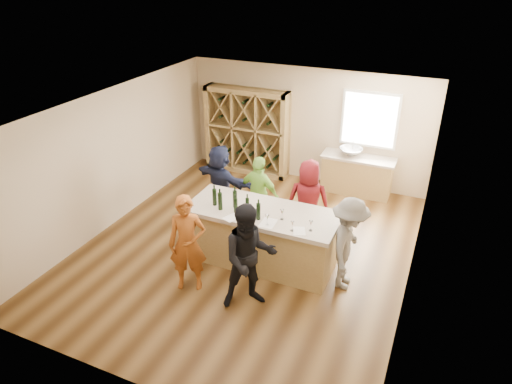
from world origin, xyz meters
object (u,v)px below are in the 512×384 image
at_px(wine_rack, 247,131).
at_px(wine_bottle_e, 247,205).
at_px(wine_bottle_b, 220,201).
at_px(person_far_mid, 259,194).
at_px(person_near_left, 188,244).
at_px(person_far_left, 220,182).
at_px(wine_bottle_a, 215,197).
at_px(tasting_counter_base, 262,238).
at_px(sink, 351,152).
at_px(person_server, 348,244).
at_px(wine_bottle_f, 258,212).
at_px(wine_bottle_c, 235,199).
at_px(person_near_right, 249,257).
at_px(wine_bottle_d, 236,205).
at_px(person_far_right, 308,201).

distance_m(wine_rack, wine_bottle_e, 4.08).
distance_m(wine_bottle_b, person_far_mid, 1.38).
height_order(person_near_left, person_far_left, person_near_left).
relative_size(wine_bottle_a, person_far_left, 0.19).
bearing_deg(tasting_counter_base, sink, 77.64).
bearing_deg(person_far_left, person_near_left, 121.18).
relative_size(sink, person_far_mid, 0.34).
bearing_deg(person_server, person_far_mid, 59.34).
xyz_separation_m(wine_bottle_a, wine_bottle_e, (0.64, -0.00, -0.02)).
xyz_separation_m(person_near_left, wine_bottle_f, (0.90, 0.86, 0.37)).
bearing_deg(wine_bottle_c, wine_rack, 111.62).
bearing_deg(sink, person_far_left, -134.08).
relative_size(tasting_counter_base, person_far_mid, 1.62).
height_order(sink, person_far_left, person_far_left).
distance_m(wine_bottle_c, person_server, 2.11).
height_order(person_near_left, person_server, person_near_left).
bearing_deg(wine_bottle_a, tasting_counter_base, 9.80).
xyz_separation_m(sink, person_server, (0.81, -3.55, -0.18)).
bearing_deg(wine_rack, person_near_right, -64.90).
xyz_separation_m(sink, person_near_left, (-1.61, -4.64, -0.15)).
xyz_separation_m(wine_rack, person_far_mid, (1.43, -2.51, -0.30)).
xyz_separation_m(wine_bottle_b, wine_bottle_e, (0.48, 0.11, -0.03)).
bearing_deg(wine_bottle_c, wine_bottle_e, -15.57).
bearing_deg(sink, wine_rack, 178.51).
relative_size(tasting_counter_base, person_near_right, 1.44).
height_order(wine_rack, person_far_mid, wine_rack).
relative_size(wine_bottle_a, wine_bottle_c, 0.98).
bearing_deg(person_near_left, wine_rack, 80.26).
bearing_deg(wine_bottle_d, person_near_left, -116.10).
distance_m(sink, person_near_left, 4.91).
bearing_deg(wine_bottle_b, tasting_counter_base, 20.13).
distance_m(wine_rack, sink, 2.70).
height_order(wine_rack, wine_bottle_a, wine_rack).
xyz_separation_m(wine_rack, wine_bottle_a, (1.07, -3.70, 0.14)).
height_order(wine_bottle_c, person_far_left, person_far_left).
bearing_deg(person_near_left, wine_bottle_d, 41.13).
bearing_deg(person_server, wine_bottle_a, 89.34).
distance_m(wine_bottle_e, wine_bottle_f, 0.31).
height_order(wine_bottle_c, wine_bottle_e, wine_bottle_c).
bearing_deg(person_far_right, person_far_mid, -10.86).
relative_size(sink, person_far_right, 0.32).
xyz_separation_m(wine_bottle_d, person_near_right, (0.66, -0.89, -0.32)).
xyz_separation_m(wine_rack, wine_bottle_d, (1.54, -3.80, 0.12)).
xyz_separation_m(wine_bottle_b, person_far_left, (-0.76, 1.44, -0.42)).
distance_m(wine_bottle_d, person_near_right, 1.16).
distance_m(wine_rack, person_far_mid, 2.90).
relative_size(person_near_right, person_far_mid, 1.13).
xyz_separation_m(person_near_right, person_far_right, (0.25, 2.20, -0.05)).
bearing_deg(wine_bottle_f, person_far_mid, 112.66).
xyz_separation_m(person_near_left, person_server, (2.42, 1.09, -0.03)).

